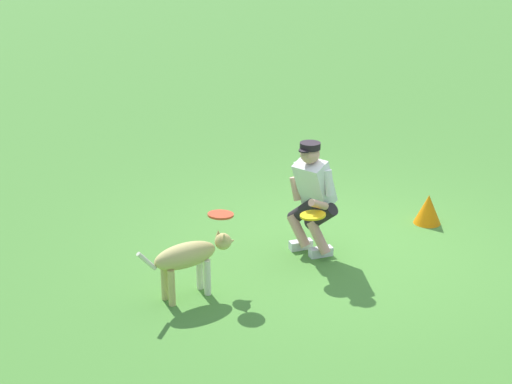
% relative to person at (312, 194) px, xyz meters
% --- Properties ---
extents(ground_plane, '(60.00, 60.00, 0.00)m').
position_rel_person_xyz_m(ground_plane, '(-0.33, -0.04, -0.70)').
color(ground_plane, '#4B8835').
extents(person, '(0.53, 0.71, 1.29)m').
position_rel_person_xyz_m(person, '(0.00, 0.00, 0.00)').
color(person, silver).
rests_on(person, ground_plane).
extents(dog, '(1.06, 0.39, 0.62)m').
position_rel_person_xyz_m(dog, '(1.52, 0.49, -0.28)').
color(dog, tan).
rests_on(dog, ground_plane).
extents(frisbee_flying, '(0.35, 0.35, 0.04)m').
position_rel_person_xyz_m(frisbee_flying, '(1.18, 0.42, 0.09)').
color(frisbee_flying, '#E04625').
extents(frisbee_held, '(0.36, 0.36, 0.05)m').
position_rel_person_xyz_m(frisbee_held, '(0.15, 0.36, -0.09)').
color(frisbee_held, yellow).
rests_on(frisbee_held, person).
extents(training_cone, '(0.33, 0.33, 0.37)m').
position_rel_person_xyz_m(training_cone, '(-1.66, -0.26, -0.51)').
color(training_cone, orange).
rests_on(training_cone, ground_plane).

